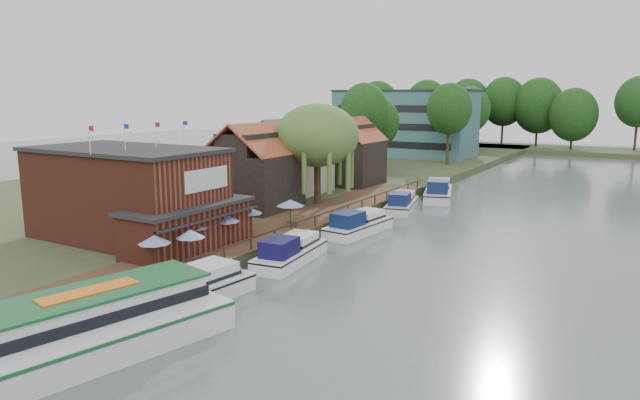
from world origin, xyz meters
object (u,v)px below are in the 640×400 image
Objects in this scene: cruiser_4 at (438,189)px; tour_boat at (75,328)px; pub at (144,196)px; cottage_c at (351,151)px; cruiser_0 at (186,285)px; umbrella_5 at (290,213)px; cottage_b at (285,156)px; umbrella_1 at (191,247)px; swan at (140,320)px; umbrella_0 at (155,253)px; umbrella_2 at (195,237)px; cruiser_1 at (290,248)px; cruiser_2 at (358,221)px; willow at (317,155)px; umbrella_3 at (226,230)px; umbrella_4 at (248,221)px; cruiser_3 at (402,200)px; cottage_a at (253,166)px; hotel_block at (405,123)px.

tour_boat is at bearing -107.13° from cruiser_4.
cottage_c is at bearing 90.00° from pub.
cruiser_0 is at bearing -31.86° from pub.
umbrella_5 is 0.24× the size of cruiser_0.
cottage_b is at bearing 120.62° from cruiser_0.
umbrella_1 is at bearing -113.06° from cruiser_4.
pub is 45.45× the size of swan.
umbrella_0 is at bearing -70.66° from cottage_b.
umbrella_5 is 16.55m from cruiser_0.
umbrella_2 is at bearing 127.71° from umbrella_1.
cottage_b is 38.15m from swan.
cruiser_4 is (4.84, 39.99, -1.00)m from umbrella_0.
cruiser_1 is (0.44, 10.32, -0.13)m from cruiser_0.
swan is (-0.77, -24.47, -0.90)m from cruiser_2.
willow is at bearing 115.66° from tour_boat.
cottage_c reaches higher than umbrella_3.
umbrella_4 is 0.23× the size of cruiser_4.
cruiser_1 is 20.99× the size of swan.
pub is 2.19× the size of cruiser_3.
cruiser_3 is 8.61m from cruiser_4.
umbrella_5 is at bearing 83.19° from umbrella_2.
umbrella_0 is 10.57m from tour_boat.
cottage_a is at bearing 124.03° from cruiser_0.
pub reaches higher than tour_boat.
cruiser_1 is (3.43, 6.74, -1.18)m from umbrella_1.
cottage_b is (-3.00, 10.00, 0.00)m from cottage_a.
cruiser_0 is at bearing 87.86° from swan.
cruiser_2 is (5.27, 9.21, -1.17)m from umbrella_4.
umbrella_1 is 0.26× the size of cruiser_1.
willow reaches higher than umbrella_2.
cruiser_3 is (4.54, 20.93, -1.19)m from umbrella_4.
umbrella_0 reaches higher than tour_boat.
cruiser_4 is 44.77m from swan.
cruiser_0 is 41.29m from cruiser_4.
cottage_a is 3.62× the size of umbrella_2.
cruiser_0 is 0.97× the size of cruiser_4.
umbrella_1 is at bearing 135.78° from cruiser_0.
hotel_block reaches higher than umbrella_1.
umbrella_0 reaches higher than cruiser_4.
cruiser_3 is (6.90, 6.22, -5.12)m from willow.
cottage_b and cottage_c have the same top height.
umbrella_1 reaches higher than cruiser_1.
umbrella_4 is (0.03, 6.05, 0.00)m from umbrella_2.
swan is at bearing -73.56° from umbrella_4.
umbrella_3 is 0.25× the size of cruiser_2.
tour_boat is at bearing -84.23° from cruiser_2.
willow reaches higher than cruiser_0.
cruiser_4 is at bearing -61.78° from hotel_block.
cruiser_2 is 20.27m from cruiser_4.
cruiser_1 is at bearing -108.04° from cruiser_4.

